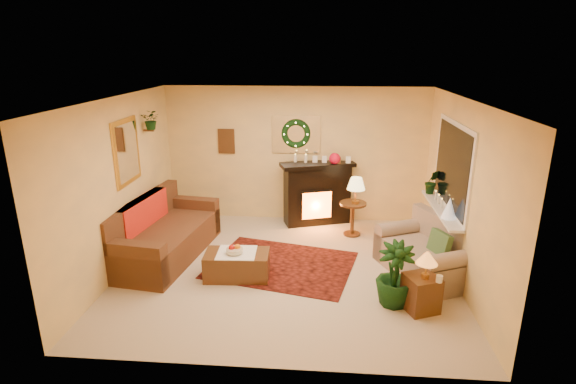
# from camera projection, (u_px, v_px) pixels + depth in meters

# --- Properties ---
(floor) EXTENTS (5.00, 5.00, 0.00)m
(floor) POSITION_uv_depth(u_px,v_px,m) (286.00, 270.00, 6.92)
(floor) COLOR beige
(floor) RESTS_ON ground
(ceiling) EXTENTS (5.00, 5.00, 0.00)m
(ceiling) POSITION_uv_depth(u_px,v_px,m) (286.00, 99.00, 6.13)
(ceiling) COLOR white
(ceiling) RESTS_ON ground
(wall_back) EXTENTS (5.00, 5.00, 0.00)m
(wall_back) POSITION_uv_depth(u_px,v_px,m) (296.00, 155.00, 8.67)
(wall_back) COLOR #EFD88C
(wall_back) RESTS_ON ground
(wall_front) EXTENTS (5.00, 5.00, 0.00)m
(wall_front) POSITION_uv_depth(u_px,v_px,m) (266.00, 258.00, 4.39)
(wall_front) COLOR #EFD88C
(wall_front) RESTS_ON ground
(wall_left) EXTENTS (4.50, 4.50, 0.00)m
(wall_left) POSITION_uv_depth(u_px,v_px,m) (120.00, 185.00, 6.72)
(wall_left) COLOR #EFD88C
(wall_left) RESTS_ON ground
(wall_right) EXTENTS (4.50, 4.50, 0.00)m
(wall_right) POSITION_uv_depth(u_px,v_px,m) (462.00, 194.00, 6.33)
(wall_right) COLOR #EFD88C
(wall_right) RESTS_ON ground
(area_rug) EXTENTS (2.47, 2.07, 0.01)m
(area_rug) POSITION_uv_depth(u_px,v_px,m) (282.00, 265.00, 7.07)
(area_rug) COLOR maroon
(area_rug) RESTS_ON floor
(sofa) EXTENTS (1.28, 2.35, 0.96)m
(sofa) POSITION_uv_depth(u_px,v_px,m) (166.00, 232.00, 7.26)
(sofa) COLOR brown
(sofa) RESTS_ON floor
(red_throw) EXTENTS (0.81, 1.31, 0.02)m
(red_throw) POSITION_uv_depth(u_px,v_px,m) (168.00, 226.00, 7.41)
(red_throw) COLOR red
(red_throw) RESTS_ON sofa
(fireplace) EXTENTS (1.30, 0.76, 1.14)m
(fireplace) POSITION_uv_depth(u_px,v_px,m) (317.00, 196.00, 8.66)
(fireplace) COLOR black
(fireplace) RESTS_ON floor
(poinsettia) EXTENTS (0.21, 0.21, 0.21)m
(poinsettia) POSITION_uv_depth(u_px,v_px,m) (335.00, 159.00, 8.37)
(poinsettia) COLOR red
(poinsettia) RESTS_ON fireplace
(mantel_candle_a) EXTENTS (0.06, 0.06, 0.18)m
(mantel_candle_a) POSITION_uv_depth(u_px,v_px,m) (295.00, 159.00, 8.49)
(mantel_candle_a) COLOR #F1E5C7
(mantel_candle_a) RESTS_ON fireplace
(mantel_candle_b) EXTENTS (0.06, 0.06, 0.19)m
(mantel_candle_b) POSITION_uv_depth(u_px,v_px,m) (306.00, 160.00, 8.46)
(mantel_candle_b) COLOR white
(mantel_candle_b) RESTS_ON fireplace
(mantel_mirror) EXTENTS (0.92, 0.02, 0.72)m
(mantel_mirror) POSITION_uv_depth(u_px,v_px,m) (296.00, 135.00, 8.52)
(mantel_mirror) COLOR white
(mantel_mirror) RESTS_ON wall_back
(wreath) EXTENTS (0.55, 0.11, 0.55)m
(wreath) POSITION_uv_depth(u_px,v_px,m) (296.00, 134.00, 8.48)
(wreath) COLOR #194719
(wreath) RESTS_ON wall_back
(wall_art) EXTENTS (0.32, 0.03, 0.48)m
(wall_art) POSITION_uv_depth(u_px,v_px,m) (226.00, 141.00, 8.67)
(wall_art) COLOR #381E11
(wall_art) RESTS_ON wall_back
(gold_mirror) EXTENTS (0.03, 0.84, 1.00)m
(gold_mirror) POSITION_uv_depth(u_px,v_px,m) (127.00, 152.00, 6.87)
(gold_mirror) COLOR gold
(gold_mirror) RESTS_ON wall_left
(hanging_plant) EXTENTS (0.33, 0.28, 0.36)m
(hanging_plant) POSITION_uv_depth(u_px,v_px,m) (152.00, 129.00, 7.50)
(hanging_plant) COLOR #194719
(hanging_plant) RESTS_ON wall_left
(loveseat) EXTENTS (1.38, 1.70, 0.86)m
(loveseat) POSITION_uv_depth(u_px,v_px,m) (424.00, 248.00, 6.67)
(loveseat) COLOR #A79C89
(loveseat) RESTS_ON floor
(window_frame) EXTENTS (0.03, 1.86, 1.36)m
(window_frame) POSITION_uv_depth(u_px,v_px,m) (453.00, 167.00, 6.78)
(window_frame) COLOR white
(window_frame) RESTS_ON wall_right
(window_glass) EXTENTS (0.02, 1.70, 1.22)m
(window_glass) POSITION_uv_depth(u_px,v_px,m) (452.00, 167.00, 6.78)
(window_glass) COLOR black
(window_glass) RESTS_ON wall_right
(window_sill) EXTENTS (0.22, 1.86, 0.04)m
(window_sill) POSITION_uv_depth(u_px,v_px,m) (441.00, 209.00, 7.00)
(window_sill) COLOR white
(window_sill) RESTS_ON wall_right
(mini_tree) EXTENTS (0.22, 0.22, 0.33)m
(mini_tree) POSITION_uv_depth(u_px,v_px,m) (449.00, 208.00, 6.52)
(mini_tree) COLOR silver
(mini_tree) RESTS_ON window_sill
(sill_plant) EXTENTS (0.30, 0.24, 0.55)m
(sill_plant) POSITION_uv_depth(u_px,v_px,m) (432.00, 183.00, 7.62)
(sill_plant) COLOR black
(sill_plant) RESTS_ON window_sill
(side_table_round) EXTENTS (0.59, 0.59, 0.62)m
(side_table_round) POSITION_uv_depth(u_px,v_px,m) (352.00, 218.00, 8.14)
(side_table_round) COLOR #442B1B
(side_table_round) RESTS_ON floor
(lamp_cream) EXTENTS (0.32, 0.32, 0.49)m
(lamp_cream) POSITION_uv_depth(u_px,v_px,m) (356.00, 190.00, 7.93)
(lamp_cream) COLOR #FFEC94
(lamp_cream) RESTS_ON side_table_round
(end_table_square) EXTENTS (0.51, 0.51, 0.48)m
(end_table_square) POSITION_uv_depth(u_px,v_px,m) (421.00, 291.00, 5.79)
(end_table_square) COLOR black
(end_table_square) RESTS_ON floor
(lamp_tiffany) EXTENTS (0.27, 0.27, 0.40)m
(lamp_tiffany) POSITION_uv_depth(u_px,v_px,m) (427.00, 259.00, 5.61)
(lamp_tiffany) COLOR orange
(lamp_tiffany) RESTS_ON end_table_square
(coffee_table) EXTENTS (0.96, 0.56, 0.39)m
(coffee_table) POSITION_uv_depth(u_px,v_px,m) (237.00, 264.00, 6.64)
(coffee_table) COLOR #3D2616
(coffee_table) RESTS_ON floor
(fruit_bowl) EXTENTS (0.24, 0.24, 0.06)m
(fruit_bowl) POSITION_uv_depth(u_px,v_px,m) (234.00, 250.00, 6.54)
(fruit_bowl) COLOR beige
(fruit_bowl) RESTS_ON coffee_table
(floor_palm) EXTENTS (1.50, 1.50, 2.61)m
(floor_palm) POSITION_uv_depth(u_px,v_px,m) (395.00, 274.00, 5.86)
(floor_palm) COLOR #124015
(floor_palm) RESTS_ON floor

